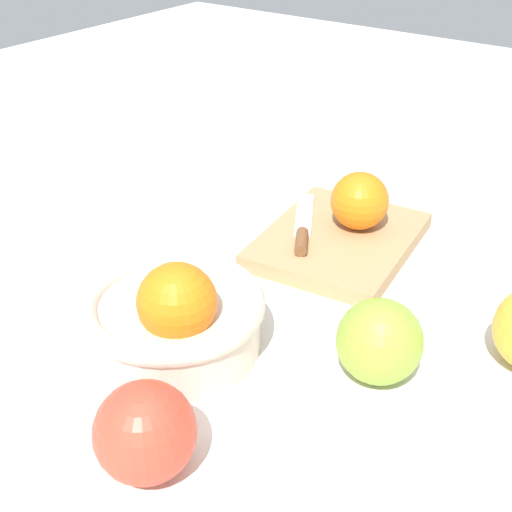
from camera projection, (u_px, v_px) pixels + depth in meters
ground_plane at (341, 328)px, 0.67m from camera, size 2.40×2.40×0.00m
bowl at (174, 317)px, 0.62m from camera, size 0.17×0.17×0.10m
cutting_board at (339, 240)px, 0.80m from camera, size 0.23×0.19×0.02m
orange_on_board at (360, 201)px, 0.79m from camera, size 0.07×0.07×0.07m
knife at (303, 229)px, 0.79m from camera, size 0.14×0.09×0.01m
apple_front_left at (379, 341)px, 0.59m from camera, size 0.08×0.08×0.08m
apple_mid_left at (145, 432)px, 0.50m from camera, size 0.08×0.08×0.08m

